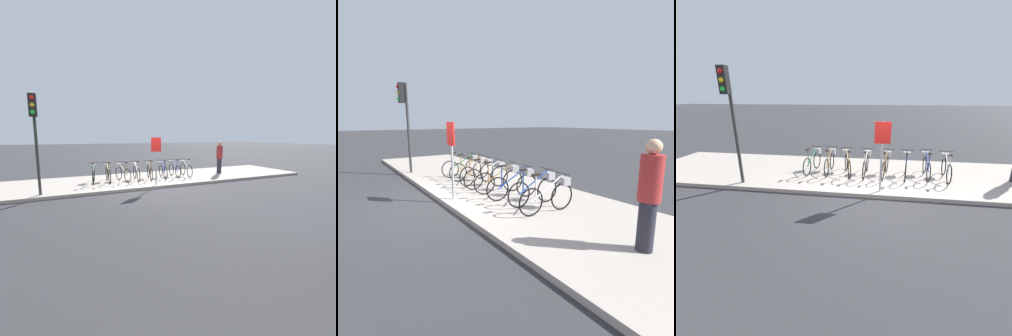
% 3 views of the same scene
% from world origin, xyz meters
% --- Properties ---
extents(ground_plane, '(120.00, 120.00, 0.00)m').
position_xyz_m(ground_plane, '(0.00, 0.00, 0.00)').
color(ground_plane, '#2D2D30').
extents(sidewalk, '(17.52, 3.76, 0.12)m').
position_xyz_m(sidewalk, '(0.00, 1.88, 0.06)').
color(sidewalk, '#9E9389').
rests_on(sidewalk, ground_plane).
extents(parked_bicycle_0, '(0.46, 1.50, 0.93)m').
position_xyz_m(parked_bicycle_0, '(-2.29, 1.78, 0.54)').
color(parked_bicycle_0, black).
rests_on(parked_bicycle_0, sidewalk).
extents(parked_bicycle_1, '(0.46, 1.52, 0.93)m').
position_xyz_m(parked_bicycle_1, '(-1.66, 1.78, 0.54)').
color(parked_bicycle_1, black).
rests_on(parked_bicycle_1, sidewalk).
extents(parked_bicycle_2, '(0.55, 1.47, 0.93)m').
position_xyz_m(parked_bicycle_2, '(-1.02, 1.73, 0.54)').
color(parked_bicycle_2, black).
rests_on(parked_bicycle_2, sidewalk).
extents(parked_bicycle_3, '(0.46, 1.51, 0.93)m').
position_xyz_m(parked_bicycle_3, '(-0.35, 1.71, 0.54)').
color(parked_bicycle_3, black).
rests_on(parked_bicycle_3, sidewalk).
extents(parked_bicycle_4, '(0.46, 1.50, 0.93)m').
position_xyz_m(parked_bicycle_4, '(0.33, 1.72, 0.54)').
color(parked_bicycle_4, black).
rests_on(parked_bicycle_4, sidewalk).
extents(parked_bicycle_5, '(0.46, 1.51, 0.93)m').
position_xyz_m(parked_bicycle_5, '(1.03, 1.71, 0.54)').
color(parked_bicycle_5, black).
rests_on(parked_bicycle_5, sidewalk).
extents(parked_bicycle_6, '(0.46, 1.52, 0.93)m').
position_xyz_m(parked_bicycle_6, '(1.72, 1.84, 0.54)').
color(parked_bicycle_6, black).
rests_on(parked_bicycle_6, sidewalk).
extents(parked_bicycle_7, '(0.46, 1.51, 0.93)m').
position_xyz_m(parked_bicycle_7, '(2.33, 1.71, 0.54)').
color(parked_bicycle_7, black).
rests_on(parked_bicycle_7, sidewalk).
extents(pedestrian, '(0.34, 0.34, 1.79)m').
position_xyz_m(pedestrian, '(4.50, 1.71, 1.07)').
color(pedestrian, '#23232D').
rests_on(pedestrian, sidewalk).
extents(traffic_light, '(0.24, 0.40, 3.47)m').
position_xyz_m(traffic_light, '(-4.25, 0.24, 2.62)').
color(traffic_light, '#2D2D2D').
rests_on(traffic_light, sidewalk).
extents(sign_post, '(0.44, 0.07, 2.03)m').
position_xyz_m(sign_post, '(0.15, 0.29, 1.50)').
color(sign_post, '#99999E').
rests_on(sign_post, sidewalk).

